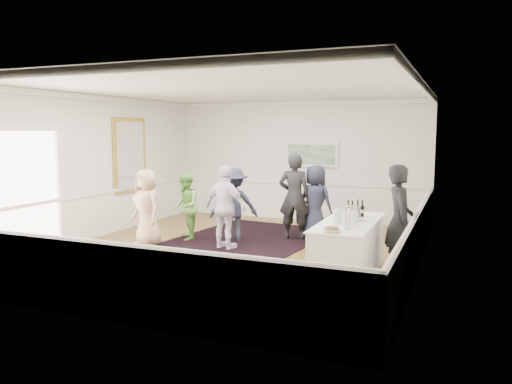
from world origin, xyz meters
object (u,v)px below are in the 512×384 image
at_px(guest_dark_a, 234,204).
at_px(nut_bowl, 332,230).
at_px(serving_table, 348,249).
at_px(guest_dark_b, 294,197).
at_px(ice_bucket, 353,213).
at_px(guest_lilac, 226,207).
at_px(guest_tan, 147,208).
at_px(bartender, 399,220).
at_px(guest_green, 185,207).
at_px(guest_navy, 315,202).

bearing_deg(guest_dark_a, nut_bowl, 107.59).
relative_size(serving_table, nut_bowl, 8.36).
bearing_deg(guest_dark_b, ice_bucket, 119.31).
relative_size(serving_table, guest_lilac, 1.32).
height_order(guest_dark_a, guest_dark_b, guest_dark_b).
relative_size(guest_tan, nut_bowl, 5.96).
distance_m(bartender, guest_dark_b, 3.13).
xyz_separation_m(serving_table, ice_bucket, (0.03, 0.17, 0.57)).
distance_m(guest_dark_a, nut_bowl, 3.90).
bearing_deg(bartender, guest_dark_a, 54.95).
height_order(bartender, ice_bucket, bartender).
xyz_separation_m(serving_table, bartender, (0.75, 0.46, 0.46)).
bearing_deg(guest_dark_a, ice_bucket, 122.66).
relative_size(bartender, guest_dark_b, 0.97).
bearing_deg(guest_lilac, guest_green, -5.53).
relative_size(serving_table, guest_dark_b, 1.19).
relative_size(bartender, ice_bucket, 7.12).
bearing_deg(guest_green, ice_bucket, 39.55).
height_order(bartender, guest_navy, bartender).
bearing_deg(guest_tan, guest_lilac, 35.99).
height_order(guest_dark_a, nut_bowl, guest_dark_a).
xyz_separation_m(guest_green, guest_dark_b, (2.21, 0.96, 0.21)).
height_order(guest_green, guest_navy, guest_navy).
bearing_deg(guest_lilac, guest_dark_b, -111.44).
height_order(guest_lilac, guest_dark_a, guest_lilac).
xyz_separation_m(bartender, guest_green, (-4.68, 0.96, -0.18)).
xyz_separation_m(guest_navy, nut_bowl, (1.24, -3.51, 0.13)).
distance_m(bartender, guest_tan, 5.13).
height_order(guest_lilac, nut_bowl, guest_lilac).
bearing_deg(guest_tan, guest_navy, 55.47).
bearing_deg(guest_tan, bartender, 21.23).
relative_size(serving_table, guest_green, 1.53).
bearing_deg(guest_dark_a, bartender, 131.53).
bearing_deg(serving_table, ice_bucket, 78.73).
relative_size(guest_dark_b, guest_navy, 1.15).
xyz_separation_m(guest_dark_a, guest_navy, (1.60, 0.84, 0.03)).
bearing_deg(nut_bowl, guest_dark_b, 116.67).
xyz_separation_m(serving_table, guest_tan, (-4.37, 0.60, 0.35)).
bearing_deg(ice_bucket, guest_dark_a, 151.82).
bearing_deg(serving_table, guest_dark_b, 125.85).
xyz_separation_m(guest_lilac, ice_bucket, (2.76, -0.82, 0.18)).
distance_m(guest_tan, guest_lilac, 1.69).
relative_size(guest_dark_b, ice_bucket, 7.36).
height_order(ice_bucket, nut_bowl, ice_bucket).
bearing_deg(guest_dark_b, serving_table, 116.78).
xyz_separation_m(guest_lilac, guest_dark_a, (-0.17, 0.75, -0.05)).
distance_m(guest_tan, ice_bucket, 4.43).
bearing_deg(guest_dark_a, guest_dark_b, 179.59).
bearing_deg(guest_navy, guest_green, 38.40).
bearing_deg(serving_table, guest_lilac, 160.15).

